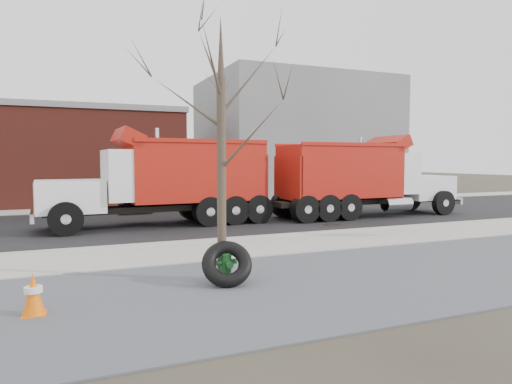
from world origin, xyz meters
name	(u,v)px	position (x,y,z in m)	size (l,w,h in m)	color
ground	(302,246)	(0.00, 0.00, 0.00)	(120.00, 120.00, 0.00)	#383328
gravel_verge	(382,275)	(0.00, -3.50, 0.01)	(60.00, 5.00, 0.03)	slate
sidewalk	(298,244)	(0.00, 0.25, 0.03)	(60.00, 2.50, 0.06)	#9E9B93
curb	(278,236)	(0.00, 1.55, 0.06)	(60.00, 0.15, 0.11)	#9E9B93
road	(228,219)	(0.00, 6.30, 0.01)	(60.00, 9.40, 0.02)	black
far_sidewalk	(192,206)	(0.00, 12.00, 0.03)	(60.00, 2.00, 0.06)	#9E9B93
building_grey	(294,138)	(9.00, 18.00, 4.00)	(12.00, 10.00, 8.00)	gray
bare_tree	(221,114)	(-3.20, -2.60, 3.30)	(3.20, 3.20, 5.20)	#382D23
fire_hydrant	(226,264)	(-3.17, -2.76, 0.36)	(0.45, 0.44, 0.79)	#286932
truck_tire	(227,264)	(-3.23, -3.00, 0.43)	(1.13, 1.02, 0.91)	black
traffic_cone_far	(33,295)	(-6.53, -3.48, 0.34)	(0.35, 0.35, 0.68)	#FC6807
dump_truck_red_a	(361,176)	(5.50, 5.00, 1.73)	(8.41, 2.36, 3.40)	black
dump_truck_red_b	(168,177)	(-2.60, 5.51, 1.77)	(8.24, 2.74, 3.47)	black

